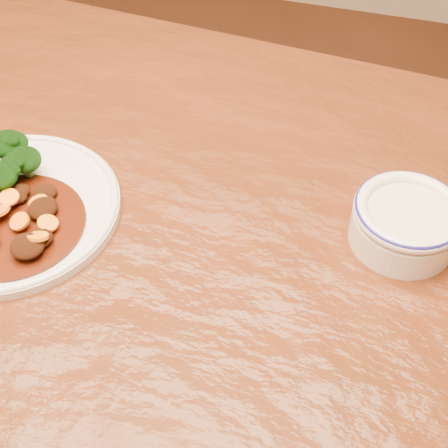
# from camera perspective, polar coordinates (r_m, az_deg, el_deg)

# --- Properties ---
(dining_table) EXTENTS (1.57, 1.03, 0.75)m
(dining_table) POSITION_cam_1_polar(r_m,az_deg,el_deg) (0.81, -9.74, -3.92)
(dining_table) COLOR #58230F
(dining_table) RESTS_ON ground
(dinner_plate) EXTENTS (0.26, 0.26, 0.02)m
(dinner_plate) POSITION_cam_1_polar(r_m,az_deg,el_deg) (0.79, -19.01, 1.39)
(dinner_plate) COLOR white
(dinner_plate) RESTS_ON dining_table
(mince_stew) EXTENTS (0.17, 0.17, 0.03)m
(mince_stew) POSITION_cam_1_polar(r_m,az_deg,el_deg) (0.75, -19.57, 0.19)
(mince_stew) COLOR #3E1306
(mince_stew) RESTS_ON dinner_plate
(dip_bowl) EXTENTS (0.12, 0.12, 0.06)m
(dip_bowl) POSITION_cam_1_polar(r_m,az_deg,el_deg) (0.73, 16.28, 0.25)
(dip_bowl) COLOR white
(dip_bowl) RESTS_ON dining_table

